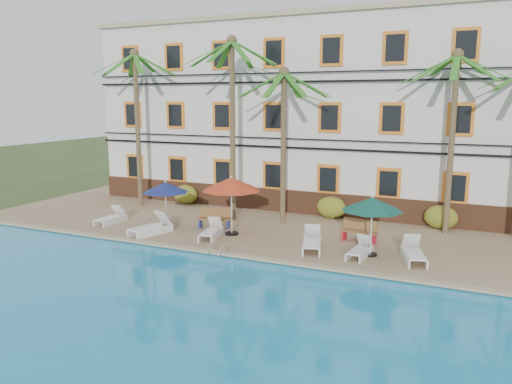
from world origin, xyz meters
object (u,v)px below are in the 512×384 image
at_px(palm_c, 284,123).
at_px(lounger_e, 360,250).
at_px(palm_a, 137,107).
at_px(umbrella_red, 231,184).
at_px(lounger_d, 312,242).
at_px(umbrella_blue, 165,188).
at_px(pool_ladder, 217,254).
at_px(palm_d, 453,117).
at_px(bench_right, 360,231).
at_px(lounger_b, 151,227).
at_px(bench_left, 215,218).
at_px(palm_b, 232,105).
at_px(umbrella_green, 372,204).
at_px(lounger_c, 212,231).
at_px(lounger_f, 414,253).
at_px(lounger_a, 111,218).

height_order(palm_c, lounger_e, palm_c).
xyz_separation_m(palm_a, umbrella_red, (7.54, -3.48, -3.22)).
height_order(palm_c, lounger_d, palm_c).
bearing_deg(umbrella_blue, pool_ladder, -33.55).
bearing_deg(palm_d, lounger_e, -118.80).
height_order(lounger_d, bench_right, bench_right).
relative_size(lounger_b, bench_left, 1.36).
bearing_deg(palm_b, lounger_e, -25.53).
distance_m(umbrella_blue, umbrella_green, 9.67).
distance_m(umbrella_green, lounger_c, 7.00).
bearing_deg(lounger_f, lounger_e, -171.47).
relative_size(lounger_b, lounger_d, 1.04).
bearing_deg(lounger_c, lounger_e, -0.25).
bearing_deg(palm_b, bench_right, -11.68).
distance_m(umbrella_blue, lounger_f, 11.36).
bearing_deg(palm_c, lounger_b, -136.72).
bearing_deg(lounger_a, lounger_b, -15.72).
xyz_separation_m(umbrella_blue, bench_right, (8.85, 1.17, -1.38)).
bearing_deg(palm_a, pool_ladder, -36.96).
relative_size(lounger_e, pool_ladder, 2.27).
bearing_deg(umbrella_green, palm_d, 62.79).
bearing_deg(umbrella_green, lounger_a, -179.78).
distance_m(palm_a, palm_d, 16.16).
relative_size(palm_d, lounger_f, 3.96).
height_order(umbrella_red, bench_right, umbrella_red).
xyz_separation_m(palm_b, lounger_d, (5.15, -3.28, -5.33)).
relative_size(palm_a, palm_b, 0.97).
xyz_separation_m(umbrella_red, lounger_e, (5.87, -0.83, -1.99)).
height_order(palm_a, pool_ladder, palm_a).
relative_size(palm_b, palm_d, 1.11).
bearing_deg(lounger_e, umbrella_red, 171.98).
height_order(umbrella_blue, lounger_c, umbrella_blue).
xyz_separation_m(palm_d, bench_right, (-3.19, -2.94, -4.67)).
bearing_deg(bench_right, umbrella_blue, -172.44).
relative_size(umbrella_red, lounger_c, 1.44).
distance_m(palm_b, bench_right, 8.51).
height_order(palm_a, lounger_a, palm_a).
bearing_deg(bench_right, palm_a, 169.99).
bearing_deg(umbrella_blue, umbrella_red, -0.29).
height_order(palm_d, lounger_e, palm_d).
height_order(palm_a, umbrella_red, palm_a).
bearing_deg(umbrella_blue, bench_right, 7.56).
distance_m(bench_left, bench_right, 6.70).
bearing_deg(bench_right, umbrella_green, -65.14).
bearing_deg(lounger_a, lounger_f, 0.15).
distance_m(palm_a, bench_left, 8.46).
bearing_deg(lounger_d, lounger_f, 2.65).
distance_m(palm_b, lounger_a, 7.98).
relative_size(lounger_c, bench_right, 1.17).
distance_m(palm_b, lounger_b, 6.95).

